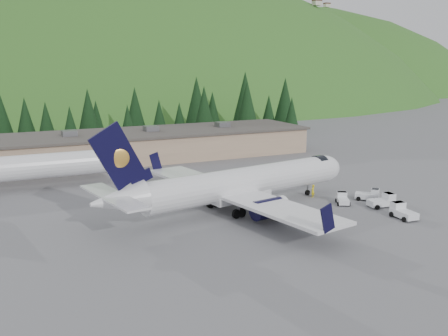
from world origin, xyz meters
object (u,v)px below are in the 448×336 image
second_airliner (15,167)px  ramp_worker (313,191)px  baggage_tug_c (402,211)px  terminal_building (126,146)px  baggage_tug_a (383,201)px  airliner (238,185)px  baggage_tug_b (369,195)px  baggage_tug_d (342,199)px

second_airliner → ramp_worker: 41.58m
baggage_tug_c → terminal_building: terminal_building is taller
baggage_tug_a → airliner: bearing=167.5°
baggage_tug_b → ramp_worker: 7.33m
terminal_building → ramp_worker: size_ratio=40.74×
airliner → baggage_tug_d: bearing=-24.0°
terminal_building → baggage_tug_d: bearing=-67.3°
baggage_tug_a → ramp_worker: 9.26m
baggage_tug_d → airliner: bearing=105.8°
airliner → second_airliner: (-23.89, 22.18, 0.13)m
second_airliner → baggage_tug_d: 45.23m
terminal_building → baggage_tug_d: terminal_building is taller
airliner → baggage_tug_c: airliner is taller
second_airliner → baggage_tug_d: (37.26, -25.50, -2.69)m
baggage_tug_d → ramp_worker: bearing=50.9°
second_airliner → terminal_building: size_ratio=0.39×
terminal_building → baggage_tug_d: 45.02m
baggage_tug_b → terminal_building: bearing=163.3°
terminal_building → second_airliner: bearing=-141.2°
terminal_building → ramp_worker: terminal_building is taller
baggage_tug_a → baggage_tug_d: 4.99m
second_airliner → baggage_tug_b: 48.87m
airliner → second_airliner: size_ratio=1.31×
ramp_worker → baggage_tug_d: bearing=83.6°
baggage_tug_c → ramp_worker: ramp_worker is taller
baggage_tug_b → baggage_tug_d: baggage_tug_b is taller
baggage_tug_a → ramp_worker: bearing=133.7°
second_airliner → baggage_tug_b: bearing=-31.8°
second_airliner → baggage_tug_a: size_ratio=7.93×
second_airliner → baggage_tug_c: (39.62, -33.37, -2.55)m
baggage_tug_a → baggage_tug_c: (-1.28, -4.47, -0.00)m
second_airliner → airliner: bearing=-42.9°
airliner → ramp_worker: size_ratio=20.67×
baggage_tug_d → ramp_worker: size_ratio=1.69×
second_airliner → baggage_tug_c: size_ratio=8.18×
second_airliner → baggage_tug_a: 50.15m
baggage_tug_c → ramp_worker: 12.72m
airliner → baggage_tug_b: bearing=-21.3°
second_airliner → terminal_building: (19.91, 16.00, -0.70)m
baggage_tug_a → baggage_tug_b: 3.25m
terminal_building → airliner: bearing=-84.1°
baggage_tug_a → baggage_tug_b: bearing=88.7°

